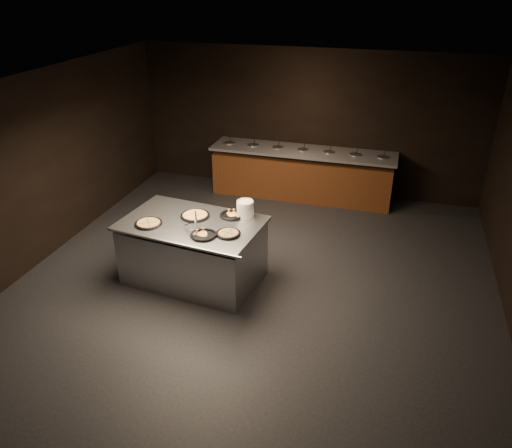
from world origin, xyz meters
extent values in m
cube|color=black|center=(0.00, 0.00, -0.01)|extent=(7.00, 8.00, 0.01)
cube|color=black|center=(0.00, 0.00, 2.90)|extent=(7.00, 8.00, 0.01)
cube|color=black|center=(0.00, 4.00, 1.45)|extent=(7.00, 0.01, 2.90)
cube|color=black|center=(0.00, -4.00, 1.45)|extent=(7.00, 0.01, 2.90)
cube|color=black|center=(-3.50, 0.00, 1.45)|extent=(0.01, 8.00, 2.90)
cube|color=#5F2E16|center=(0.00, 3.58, 0.43)|extent=(3.60, 0.75, 0.85)
cube|color=slate|center=(0.00, 3.58, 0.97)|extent=(3.70, 0.83, 0.05)
cube|color=#3D1F0D|center=(0.00, 3.58, 0.04)|extent=(3.60, 0.69, 0.08)
cylinder|color=silver|center=(-1.55, 3.58, 0.98)|extent=(0.22, 0.22, 0.08)
cylinder|color=#4A7B31|center=(-1.55, 3.58, 1.00)|extent=(0.19, 0.19, 0.02)
cylinder|color=black|center=(-1.52, 3.56, 1.09)|extent=(0.04, 0.10, 0.19)
cylinder|color=silver|center=(-1.03, 3.58, 0.98)|extent=(0.22, 0.22, 0.08)
cylinder|color=#4A7B31|center=(-1.03, 3.58, 1.00)|extent=(0.19, 0.19, 0.02)
cylinder|color=black|center=(-1.00, 3.56, 1.09)|extent=(0.04, 0.10, 0.19)
cylinder|color=silver|center=(-0.52, 3.58, 0.98)|extent=(0.22, 0.22, 0.08)
cylinder|color=#4A7B31|center=(-0.52, 3.58, 1.00)|extent=(0.19, 0.19, 0.02)
cylinder|color=black|center=(-0.49, 3.56, 1.09)|extent=(0.04, 0.10, 0.19)
cylinder|color=silver|center=(0.00, 3.58, 0.98)|extent=(0.22, 0.22, 0.08)
cylinder|color=#4A7B31|center=(0.00, 3.58, 1.00)|extent=(0.19, 0.19, 0.02)
cylinder|color=black|center=(0.03, 3.56, 1.09)|extent=(0.04, 0.10, 0.19)
cylinder|color=silver|center=(0.52, 3.58, 0.98)|extent=(0.22, 0.22, 0.08)
cylinder|color=#4A7B31|center=(0.52, 3.58, 1.00)|extent=(0.19, 0.19, 0.02)
cylinder|color=black|center=(0.55, 3.56, 1.09)|extent=(0.04, 0.10, 0.19)
cylinder|color=silver|center=(1.03, 3.58, 0.98)|extent=(0.22, 0.22, 0.08)
cylinder|color=#4A7B31|center=(1.03, 3.58, 1.00)|extent=(0.19, 0.19, 0.02)
cylinder|color=black|center=(1.06, 3.56, 1.09)|extent=(0.04, 0.10, 0.19)
cylinder|color=silver|center=(1.55, 3.58, 0.98)|extent=(0.22, 0.22, 0.08)
cylinder|color=#4A7B31|center=(1.55, 3.58, 1.00)|extent=(0.19, 0.19, 0.02)
cylinder|color=black|center=(1.58, 3.56, 1.09)|extent=(0.04, 0.10, 0.19)
cube|color=silver|center=(-0.93, 0.09, 0.43)|extent=(2.04, 1.38, 0.87)
cube|color=silver|center=(-0.93, 0.09, 0.94)|extent=(2.13, 1.47, 0.04)
cylinder|color=silver|center=(-0.93, -0.54, 0.94)|extent=(1.99, 0.27, 0.04)
cylinder|color=white|center=(-0.23, 0.48, 1.08)|extent=(0.25, 0.25, 0.24)
cylinder|color=black|center=(-1.48, -0.16, 0.97)|extent=(0.37, 0.37, 0.01)
torus|color=black|center=(-1.48, -0.16, 0.98)|extent=(0.39, 0.39, 0.04)
torus|color=#9A5927|center=(-1.48, -0.16, 0.99)|extent=(0.33, 0.33, 0.03)
cylinder|color=#B9824A|center=(-1.48, -0.16, 0.98)|extent=(0.29, 0.29, 0.02)
cube|color=black|center=(-1.48, -0.16, 0.99)|extent=(0.17, 0.24, 0.00)
cube|color=black|center=(-1.48, -0.16, 0.99)|extent=(0.24, 0.17, 0.00)
cylinder|color=black|center=(-0.94, 0.27, 0.97)|extent=(0.41, 0.41, 0.01)
torus|color=black|center=(-0.94, 0.27, 0.98)|extent=(0.43, 0.43, 0.04)
torus|color=#9A5927|center=(-0.94, 0.27, 0.99)|extent=(0.37, 0.37, 0.03)
cylinder|color=#DEA650|center=(-0.94, 0.27, 0.98)|extent=(0.33, 0.33, 0.02)
cube|color=black|center=(-0.94, 0.27, 0.99)|extent=(0.13, 0.30, 0.00)
cube|color=black|center=(-0.94, 0.27, 0.99)|extent=(0.30, 0.13, 0.00)
cylinder|color=black|center=(-0.43, 0.43, 0.97)|extent=(0.33, 0.33, 0.01)
torus|color=black|center=(-0.43, 0.43, 0.98)|extent=(0.35, 0.35, 0.04)
cylinder|color=black|center=(-0.60, -0.26, 0.97)|extent=(0.34, 0.34, 0.01)
torus|color=black|center=(-0.60, -0.26, 0.98)|extent=(0.37, 0.37, 0.04)
cylinder|color=black|center=(-0.29, -0.13, 0.97)|extent=(0.32, 0.32, 0.01)
torus|color=black|center=(-0.29, -0.13, 0.98)|extent=(0.34, 0.34, 0.04)
torus|color=#9A5927|center=(-0.29, -0.13, 0.99)|extent=(0.28, 0.28, 0.03)
cylinder|color=#B9824A|center=(-0.29, -0.13, 0.98)|extent=(0.24, 0.24, 0.02)
cube|color=black|center=(-0.29, -0.13, 0.99)|extent=(0.05, 0.24, 0.00)
cube|color=black|center=(-0.29, -0.13, 0.99)|extent=(0.24, 0.05, 0.00)
cube|color=silver|center=(-0.92, 0.16, 0.98)|extent=(0.15, 0.15, 0.00)
cylinder|color=black|center=(-0.82, 0.02, 1.07)|extent=(0.12, 0.19, 0.15)
cylinder|color=silver|center=(-0.87, 0.09, 1.01)|extent=(0.06, 0.10, 0.09)
cube|color=silver|center=(-0.74, -0.26, 0.98)|extent=(0.14, 0.13, 0.00)
cylinder|color=black|center=(-0.87, -0.17, 1.06)|extent=(0.16, 0.14, 0.13)
cylinder|color=silver|center=(-0.80, -0.21, 1.01)|extent=(0.08, 0.07, 0.08)
camera|label=1|loc=(1.77, -5.81, 4.22)|focal=35.00mm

